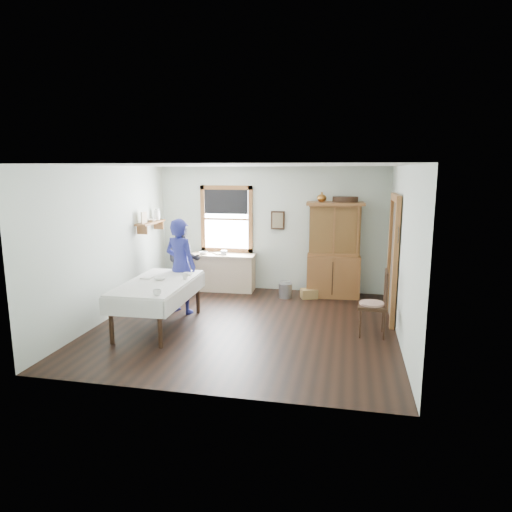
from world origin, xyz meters
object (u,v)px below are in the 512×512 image
woman_blue (181,270)px  china_hutch (334,250)px  pail (285,290)px  wicker_basket (309,294)px  figure_dark (183,264)px  spindle_chair (373,303)px  dining_table (159,304)px  work_counter (223,272)px

woman_blue → china_hutch: bearing=-130.5°
pail → wicker_basket: pail is taller
china_hutch → figure_dark: china_hutch is taller
spindle_chair → china_hutch: bearing=110.4°
spindle_chair → wicker_basket: 2.32m
spindle_chair → wicker_basket: (-1.18, 1.95, -0.44)m
dining_table → spindle_chair: bearing=5.4°
work_counter → china_hutch: size_ratio=0.71×
work_counter → pail: work_counter is taller
china_hutch → work_counter: bearing=175.5°
work_counter → wicker_basket: work_counter is taller
pail → wicker_basket: (0.49, 0.05, -0.05)m
work_counter → wicker_basket: bearing=-9.7°
spindle_chair → woman_blue: size_ratio=0.66×
china_hutch → wicker_basket: china_hutch is taller
pail → woman_blue: size_ratio=0.18×
pail → woman_blue: bearing=-141.9°
work_counter → figure_dark: figure_dark is taller
china_hutch → spindle_chair: 2.35m
work_counter → spindle_chair: (3.10, -2.22, 0.14)m
dining_table → spindle_chair: 3.53m
wicker_basket → woman_blue: size_ratio=0.20×
spindle_chair → pail: (-1.67, 1.90, -0.39)m
spindle_chair → woman_blue: 3.48m
pail → woman_blue: (-1.76, -1.38, 0.67)m
wicker_basket → figure_dark: size_ratio=0.24×
dining_table → china_hutch: bearing=42.0°
dining_table → wicker_basket: (2.34, 2.28, -0.30)m
china_hutch → woman_blue: 3.20m
dining_table → pail: (1.85, 2.23, -0.25)m
dining_table → figure_dark: (-0.30, 1.99, 0.29)m
dining_table → spindle_chair: size_ratio=1.84×
china_hutch → spindle_chair: (0.71, -2.20, -0.45)m
dining_table → work_counter: bearing=80.9°
woman_blue → pail: bearing=-124.0°
wicker_basket → woman_blue: bearing=-147.6°
spindle_chair → wicker_basket: bearing=123.6°
china_hutch → woman_blue: (-2.72, -1.67, -0.17)m
work_counter → wicker_basket: size_ratio=4.28×
china_hutch → dining_table: size_ratio=1.00×
china_hutch → spindle_chair: size_ratio=1.83×
spindle_chair → pail: bearing=133.7°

